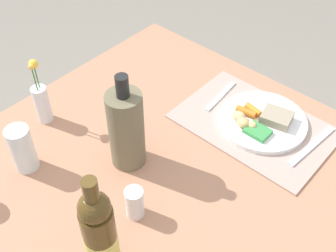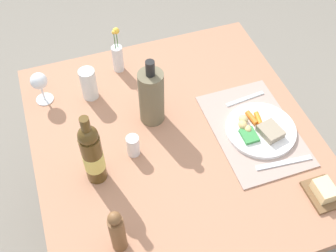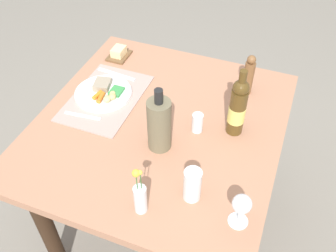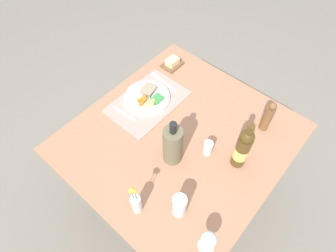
{
  "view_description": "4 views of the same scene",
  "coord_description": "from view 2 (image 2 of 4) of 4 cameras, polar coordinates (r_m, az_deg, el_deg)",
  "views": [
    {
      "loc": [
        -0.49,
        0.58,
        1.69
      ],
      "look_at": [
        0.06,
        -0.05,
        0.88
      ],
      "focal_mm": 45.84,
      "sensor_mm": 36.0,
      "label": 1
    },
    {
      "loc": [
        -0.9,
        0.34,
        2.04
      ],
      "look_at": [
        0.02,
        0.02,
        0.83
      ],
      "focal_mm": 44.74,
      "sensor_mm": 36.0,
      "label": 2
    },
    {
      "loc": [
        1.1,
        0.47,
        1.93
      ],
      "look_at": [
        0.04,
        0.06,
        0.82
      ],
      "focal_mm": 40.31,
      "sensor_mm": 36.0,
      "label": 3
    },
    {
      "loc": [
        0.68,
        0.51,
        2.07
      ],
      "look_at": [
        0.02,
        -0.07,
        0.84
      ],
      "focal_mm": 30.53,
      "sensor_mm": 36.0,
      "label": 4
    }
  ],
  "objects": [
    {
      "name": "placemat",
      "position": [
        1.64,
        11.61,
        -0.5
      ],
      "size": [
        0.46,
        0.3,
        0.01
      ],
      "primitive_type": "cube",
      "color": "tan",
      "rests_on": "dining_table"
    },
    {
      "name": "dinner_plate",
      "position": [
        1.63,
        12.43,
        -0.42
      ],
      "size": [
        0.27,
        0.27,
        0.04
      ],
      "color": "white",
      "rests_on": "placemat"
    },
    {
      "name": "flower_vase",
      "position": [
        1.8,
        -6.87,
        9.41
      ],
      "size": [
        0.05,
        0.05,
        0.22
      ],
      "color": "silver",
      "rests_on": "dining_table"
    },
    {
      "name": "dining_table",
      "position": [
        1.69,
        0.96,
        -4.08
      ],
      "size": [
        1.13,
        1.06,
        0.78
      ],
      "color": "#AE7658",
      "rests_on": "ground_plane"
    },
    {
      "name": "water_tumbler",
      "position": [
        1.71,
        -10.71,
        5.45
      ],
      "size": [
        0.06,
        0.06,
        0.14
      ],
      "color": "silver",
      "rests_on": "dining_table"
    },
    {
      "name": "cooler_bottle",
      "position": [
        1.56,
        -2.27,
        4.05
      ],
      "size": [
        0.1,
        0.1,
        0.29
      ],
      "color": "#6C6248",
      "rests_on": "dining_table"
    },
    {
      "name": "salt_shaker",
      "position": [
        1.52,
        -4.79,
        -2.68
      ],
      "size": [
        0.05,
        0.05,
        0.09
      ],
      "primitive_type": "cylinder",
      "color": "white",
      "rests_on": "dining_table"
    },
    {
      "name": "pepper_mill",
      "position": [
        1.29,
        -6.92,
        -14.1
      ],
      "size": [
        0.05,
        0.05,
        0.21
      ],
      "color": "brown",
      "rests_on": "dining_table"
    },
    {
      "name": "wine_bottle",
      "position": [
        1.4,
        -10.27,
        -3.79
      ],
      "size": [
        0.07,
        0.07,
        0.32
      ],
      "color": "#503917",
      "rests_on": "dining_table"
    },
    {
      "name": "wine_glass",
      "position": [
        1.72,
        -17.14,
        5.71
      ],
      "size": [
        0.07,
        0.07,
        0.14
      ],
      "color": "white",
      "rests_on": "dining_table"
    },
    {
      "name": "butter_dish",
      "position": [
        1.53,
        20.41,
        -8.39
      ],
      "size": [
        0.13,
        0.1,
        0.05
      ],
      "color": "brown",
      "rests_on": "dining_table"
    },
    {
      "name": "fork",
      "position": [
        1.57,
        15.51,
        -4.84
      ],
      "size": [
        0.04,
        0.21,
        0.0
      ],
      "primitive_type": "cube",
      "rotation": [
        0.0,
        0.0,
        -0.09
      ],
      "color": "silver",
      "rests_on": "placemat"
    },
    {
      "name": "knife",
      "position": [
        1.73,
        10.45,
        3.67
      ],
      "size": [
        0.03,
        0.17,
        0.0
      ],
      "primitive_type": "cube",
      "rotation": [
        0.0,
        0.0,
        0.1
      ],
      "color": "silver",
      "rests_on": "placemat"
    },
    {
      "name": "ground_plane",
      "position": [
        2.26,
        0.73,
        -13.63
      ],
      "size": [
        8.0,
        8.0,
        0.0
      ],
      "primitive_type": "plane",
      "color": "gray"
    }
  ]
}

